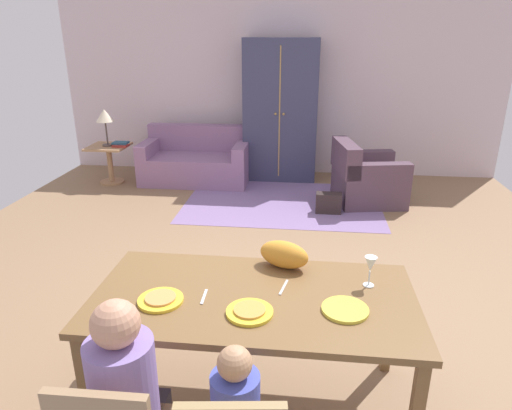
{
  "coord_description": "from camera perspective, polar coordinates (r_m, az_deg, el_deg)",
  "views": [
    {
      "loc": [
        0.46,
        -3.59,
        2.13
      ],
      "look_at": [
        0.08,
        -0.19,
        0.85
      ],
      "focal_mm": 31.9,
      "sensor_mm": 36.0,
      "label": 1
    }
  ],
  "objects": [
    {
      "name": "cat",
      "position": [
        2.86,
        3.54,
        -6.21
      ],
      "size": [
        0.36,
        0.26,
        0.17
      ],
      "primitive_type": "ellipsoid",
      "rotation": [
        0.0,
        0.0,
        -0.37
      ],
      "color": "orange",
      "rests_on": "dining_table"
    },
    {
      "name": "plate_near_woman",
      "position": [
        2.51,
        11.11,
        -12.74
      ],
      "size": [
        0.25,
        0.25,
        0.02
      ],
      "primitive_type": "cylinder",
      "color": "yellow",
      "rests_on": "dining_table"
    },
    {
      "name": "book_lower",
      "position": [
        7.07,
        -16.6,
        7.14
      ],
      "size": [
        0.22,
        0.16,
        0.03
      ],
      "primitive_type": "cube",
      "color": "maroon",
      "rests_on": "side_table"
    },
    {
      "name": "table_lamp",
      "position": [
        7.11,
        -18.45,
        10.45
      ],
      "size": [
        0.26,
        0.26,
        0.54
      ],
      "color": "#4D3F3B",
      "rests_on": "side_table"
    },
    {
      "name": "armchair",
      "position": [
        6.29,
        13.54,
        3.23
      ],
      "size": [
        0.99,
        0.99,
        0.82
      ],
      "color": "#543D4C",
      "rests_on": "ground_plane"
    },
    {
      "name": "pizza_near_man",
      "position": [
        2.59,
        -11.9,
        -11.31
      ],
      "size": [
        0.17,
        0.17,
        0.01
      ],
      "primitive_type": "cylinder",
      "color": "#DC924C",
      "rests_on": "plate_near_man"
    },
    {
      "name": "dining_table",
      "position": [
        2.64,
        -0.3,
        -12.57
      ],
      "size": [
        1.82,
        0.91,
        0.76
      ],
      "color": "brown",
      "rests_on": "ground_plane"
    },
    {
      "name": "couch",
      "position": [
        7.08,
        -7.48,
        5.43
      ],
      "size": [
        1.61,
        0.86,
        0.82
      ],
      "color": "gray",
      "rests_on": "ground_plane"
    },
    {
      "name": "knife",
      "position": [
        2.68,
        3.49,
        -10.26
      ],
      "size": [
        0.05,
        0.17,
        0.01
      ],
      "primitive_type": "cube",
      "rotation": [
        0.0,
        0.0,
        -0.21
      ],
      "color": "silver",
      "rests_on": "dining_table"
    },
    {
      "name": "ground_plane",
      "position": [
        4.69,
        0.04,
        -6.63
      ],
      "size": [
        6.9,
        6.31,
        0.02
      ],
      "primitive_type": "cube",
      "color": "#8A694B"
    },
    {
      "name": "side_table",
      "position": [
        7.24,
        -17.89,
        5.54
      ],
      "size": [
        0.56,
        0.56,
        0.58
      ],
      "color": "#A97E55",
      "rests_on": "ground_plane"
    },
    {
      "name": "person_man",
      "position": [
        2.37,
        -15.54,
        -23.45
      ],
      "size": [
        0.3,
        0.4,
        1.11
      ],
      "color": "#393441",
      "rests_on": "ground_plane"
    },
    {
      "name": "back_wall",
      "position": [
        7.4,
        2.88,
        14.47
      ],
      "size": [
        6.9,
        0.1,
        2.7
      ],
      "primitive_type": "cube",
      "color": "silver",
      "rests_on": "ground_plane"
    },
    {
      "name": "plate_near_child",
      "position": [
        2.45,
        -0.81,
        -13.28
      ],
      "size": [
        0.25,
        0.25,
        0.02
      ],
      "primitive_type": "cylinder",
      "color": "yellow",
      "rests_on": "dining_table"
    },
    {
      "name": "pizza_near_child",
      "position": [
        2.44,
        -0.81,
        -12.99
      ],
      "size": [
        0.17,
        0.17,
        0.01
      ],
      "primitive_type": "cylinder",
      "color": "gold",
      "rests_on": "plate_near_child"
    },
    {
      "name": "book_upper",
      "position": [
        7.13,
        -16.62,
        7.48
      ],
      "size": [
        0.22,
        0.16,
        0.03
      ],
      "primitive_type": "cube",
      "color": "#285773",
      "rests_on": "book_lower"
    },
    {
      "name": "area_rug",
      "position": [
        6.16,
        3.32,
        0.33
      ],
      "size": [
        2.6,
        1.8,
        0.01
      ],
      "primitive_type": "cube",
      "color": "#83679B",
      "rests_on": "ground_plane"
    },
    {
      "name": "armoire",
      "position": [
        7.05,
        3.12,
        11.71
      ],
      "size": [
        1.1,
        0.59,
        2.1
      ],
      "color": "#3A3B5A",
      "rests_on": "ground_plane"
    },
    {
      "name": "fork",
      "position": [
        2.6,
        -6.53,
        -11.35
      ],
      "size": [
        0.02,
        0.15,
        0.01
      ],
      "primitive_type": "cube",
      "rotation": [
        0.0,
        0.0,
        0.03
      ],
      "color": "silver",
      "rests_on": "dining_table"
    },
    {
      "name": "handbag",
      "position": [
        5.84,
        9.08,
        0.25
      ],
      "size": [
        0.32,
        0.16,
        0.26
      ],
      "primitive_type": "cube",
      "color": "#2F2423",
      "rests_on": "ground_plane"
    },
    {
      "name": "wine_glass",
      "position": [
        2.71,
        14.15,
        -7.35
      ],
      "size": [
        0.07,
        0.07,
        0.19
      ],
      "color": "silver",
      "rests_on": "dining_table"
    },
    {
      "name": "plate_near_man",
      "position": [
        2.6,
        -11.87,
        -11.59
      ],
      "size": [
        0.25,
        0.25,
        0.02
      ],
      "primitive_type": "cylinder",
      "color": "yellow",
      "rests_on": "dining_table"
    }
  ]
}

